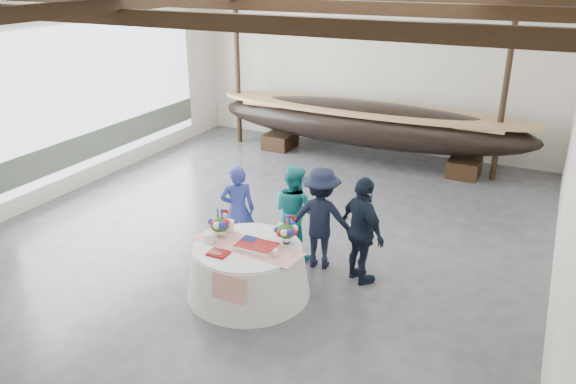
% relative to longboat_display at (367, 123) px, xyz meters
% --- Properties ---
extents(floor, '(10.00, 12.00, 0.01)m').
position_rel_longboat_display_xyz_m(floor, '(-0.32, -4.82, -1.00)').
color(floor, '#3D3D42').
rests_on(floor, ground).
extents(wall_back, '(10.00, 0.02, 4.50)m').
position_rel_longboat_display_xyz_m(wall_back, '(-0.32, 1.18, 1.25)').
color(wall_back, silver).
rests_on(wall_back, ground).
extents(wall_left, '(0.02, 12.00, 4.50)m').
position_rel_longboat_display_xyz_m(wall_left, '(-5.32, -4.82, 1.25)').
color(wall_left, silver).
rests_on(wall_left, ground).
extents(pavilion_structure, '(9.80, 11.76, 4.50)m').
position_rel_longboat_display_xyz_m(pavilion_structure, '(-0.32, -3.99, 3.00)').
color(pavilion_structure, black).
rests_on(pavilion_structure, ground).
extents(open_bay, '(0.03, 7.00, 3.20)m').
position_rel_longboat_display_xyz_m(open_bay, '(-5.27, -3.82, 0.83)').
color(open_bay, silver).
rests_on(open_bay, ground).
extents(longboat_display, '(8.37, 1.67, 1.57)m').
position_rel_longboat_display_xyz_m(longboat_display, '(0.00, 0.00, 0.00)').
color(longboat_display, black).
rests_on(longboat_display, ground).
extents(banquet_table, '(1.93, 1.93, 0.83)m').
position_rel_longboat_display_xyz_m(banquet_table, '(0.42, -6.88, -0.59)').
color(banquet_table, white).
rests_on(banquet_table, ground).
extents(tabletop_items, '(1.83, 1.04, 0.40)m').
position_rel_longboat_display_xyz_m(tabletop_items, '(0.37, -6.74, -0.03)').
color(tabletop_items, red).
rests_on(tabletop_items, banquet_table).
extents(guest_woman_blue, '(0.72, 0.66, 1.65)m').
position_rel_longboat_display_xyz_m(guest_woman_blue, '(-0.40, -5.81, -0.18)').
color(guest_woman_blue, navy).
rests_on(guest_woman_blue, ground).
extents(guest_woman_teal, '(0.94, 0.82, 1.66)m').
position_rel_longboat_display_xyz_m(guest_woman_teal, '(0.49, -5.41, -0.17)').
color(guest_woman_teal, teal).
rests_on(guest_woman_teal, ground).
extents(guest_man_left, '(1.25, 0.88, 1.77)m').
position_rel_longboat_display_xyz_m(guest_man_left, '(1.07, -5.59, -0.12)').
color(guest_man_left, black).
rests_on(guest_man_left, ground).
extents(guest_man_right, '(1.11, 0.98, 1.79)m').
position_rel_longboat_display_xyz_m(guest_man_right, '(1.86, -5.77, -0.10)').
color(guest_man_right, black).
rests_on(guest_man_right, ground).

